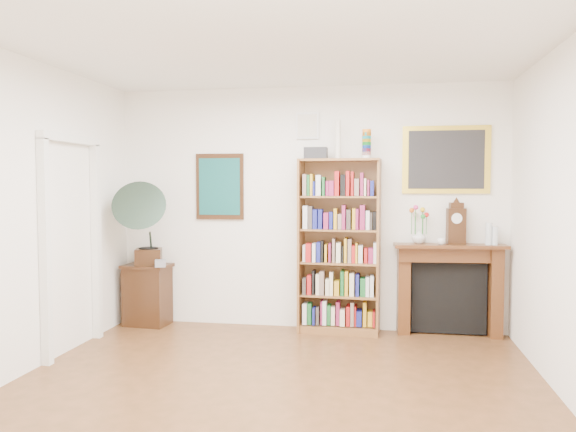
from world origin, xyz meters
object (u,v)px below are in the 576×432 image
(bookshelf, at_px, (339,236))
(side_cabinet, at_px, (147,295))
(fireplace, at_px, (449,282))
(gramophone, at_px, (142,218))
(flower_vase, at_px, (419,236))
(bottle_right, at_px, (495,236))
(teacup, at_px, (441,241))
(cd_stack, at_px, (160,263))
(mantel_clock, at_px, (456,224))
(bottle_left, at_px, (489,234))

(bookshelf, xyz_separation_m, side_cabinet, (-2.28, -0.03, -0.73))
(fireplace, distance_m, gramophone, 3.56)
(flower_vase, bearing_deg, bottle_right, -2.69)
(fireplace, bearing_deg, flower_vase, 179.22)
(bookshelf, height_order, gramophone, bookshelf)
(side_cabinet, relative_size, flower_vase, 4.60)
(fireplace, bearing_deg, side_cabinet, 177.90)
(bookshelf, relative_size, teacup, 25.10)
(side_cabinet, relative_size, gramophone, 0.74)
(gramophone, height_order, cd_stack, gramophone)
(teacup, relative_size, bottle_right, 0.45)
(flower_vase, bearing_deg, bookshelf, -175.37)
(side_cabinet, relative_size, mantel_clock, 1.59)
(teacup, distance_m, bottle_right, 0.57)
(cd_stack, bearing_deg, bottle_right, 3.43)
(fireplace, xyz_separation_m, gramophone, (-3.48, -0.25, 0.69))
(teacup, bearing_deg, cd_stack, -176.86)
(side_cabinet, xyz_separation_m, bottle_right, (3.96, 0.07, 0.76))
(bookshelf, height_order, mantel_clock, bookshelf)
(fireplace, distance_m, bottle_right, 0.71)
(mantel_clock, bearing_deg, bottle_right, -15.02)
(gramophone, height_order, mantel_clock, gramophone)
(bookshelf, height_order, flower_vase, bookshelf)
(bookshelf, bearing_deg, gramophone, -172.23)
(bottle_left, bearing_deg, bottle_right, -11.29)
(gramophone, distance_m, cd_stack, 0.56)
(mantel_clock, height_order, teacup, mantel_clock)
(side_cabinet, relative_size, bottle_right, 3.63)
(flower_vase, height_order, bottle_left, bottle_left)
(side_cabinet, height_order, gramophone, gramophone)
(cd_stack, xyz_separation_m, mantel_clock, (3.32, 0.27, 0.47))
(mantel_clock, relative_size, bottle_right, 2.28)
(cd_stack, distance_m, bottle_right, 3.75)
(side_cabinet, bearing_deg, bottle_left, 5.51)
(mantel_clock, xyz_separation_m, flower_vase, (-0.40, -0.01, -0.14))
(bottle_left, bearing_deg, flower_vase, 178.06)
(bookshelf, distance_m, teacup, 1.11)
(mantel_clock, bearing_deg, teacup, -158.87)
(gramophone, height_order, bottle_left, gramophone)
(gramophone, bearing_deg, mantel_clock, -14.14)
(cd_stack, bearing_deg, gramophone, 173.50)
(cd_stack, distance_m, mantel_clock, 3.37)
(fireplace, distance_m, cd_stack, 3.27)
(fireplace, xyz_separation_m, bottle_right, (0.47, -0.06, 0.53))
(mantel_clock, relative_size, teacup, 5.07)
(fireplace, xyz_separation_m, cd_stack, (-3.26, -0.28, 0.17))
(teacup, distance_m, bottle_left, 0.52)
(teacup, xyz_separation_m, bottle_left, (0.51, 0.06, 0.08))
(gramophone, xyz_separation_m, flower_vase, (3.15, 0.24, -0.18))
(fireplace, height_order, mantel_clock, mantel_clock)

